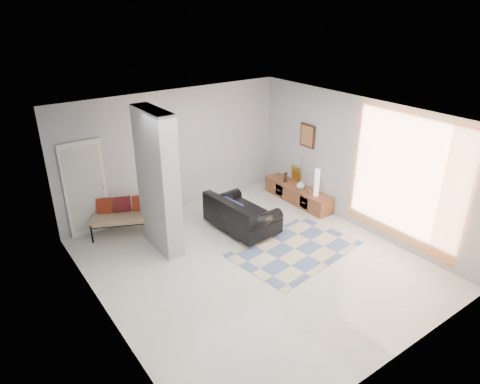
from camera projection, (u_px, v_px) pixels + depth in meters
floor at (254, 263)px, 8.10m from camera, size 6.00×6.00×0.00m
ceiling at (256, 118)px, 6.94m from camera, size 6.00×6.00×0.00m
wall_back at (175, 151)px, 9.74m from camera, size 6.00×0.00×6.00m
wall_front at (402, 279)px, 5.30m from camera, size 6.00×0.00×6.00m
wall_left at (101, 244)px, 6.05m from camera, size 0.00×6.00×6.00m
wall_right at (359, 164)px, 8.98m from camera, size 0.00×6.00×6.00m
partition_column at (158, 182)px, 8.11m from camera, size 0.35×1.20×2.80m
hallway_door at (85, 189)px, 8.75m from camera, size 0.85×0.06×2.04m
curtain at (404, 180)px, 8.07m from camera, size 0.00×2.55×2.55m
wall_art at (308, 136)px, 9.99m from camera, size 0.04×0.45×0.55m
media_console at (298, 194)px, 10.48m from camera, size 0.45×1.99×0.80m
loveseat at (240, 216)px, 9.11m from camera, size 1.05×1.66×0.76m
daybed at (129, 214)px, 9.04m from camera, size 1.69×1.25×0.77m
area_rug at (295, 249)px, 8.54m from camera, size 2.62×1.92×0.01m
cylinder_lamp at (317, 183)px, 9.80m from camera, size 0.12×0.12×0.65m
bronze_figurine at (286, 177)px, 10.63m from camera, size 0.14×0.14×0.25m
vase at (301, 185)px, 10.24m from camera, size 0.23×0.23×0.21m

